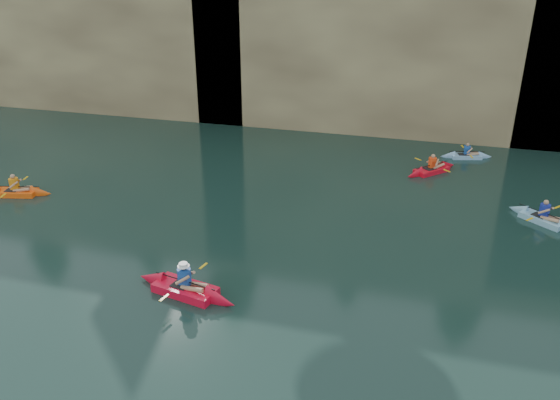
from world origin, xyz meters
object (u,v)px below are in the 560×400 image
(kayaker_red_far, at_px, (431,170))
(kayaker_orange, at_px, (16,192))
(kayaker_ltblue_near, at_px, (543,219))
(main_kayaker, at_px, (185,288))

(kayaker_red_far, bearing_deg, kayaker_orange, 156.41)
(kayaker_ltblue_near, xyz_separation_m, kayaker_red_far, (-4.52, 4.55, -0.00))
(kayaker_red_far, bearing_deg, kayaker_ltblue_near, -92.74)
(main_kayaker, relative_size, kayaker_orange, 1.13)
(main_kayaker, bearing_deg, kayaker_orange, 165.63)
(kayaker_ltblue_near, bearing_deg, kayaker_red_far, 174.13)
(kayaker_orange, distance_m, kayaker_ltblue_near, 22.90)
(kayaker_orange, distance_m, kayaker_red_far, 19.82)
(main_kayaker, height_order, kayaker_ltblue_near, main_kayaker)
(kayaker_orange, bearing_deg, main_kayaker, -38.50)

